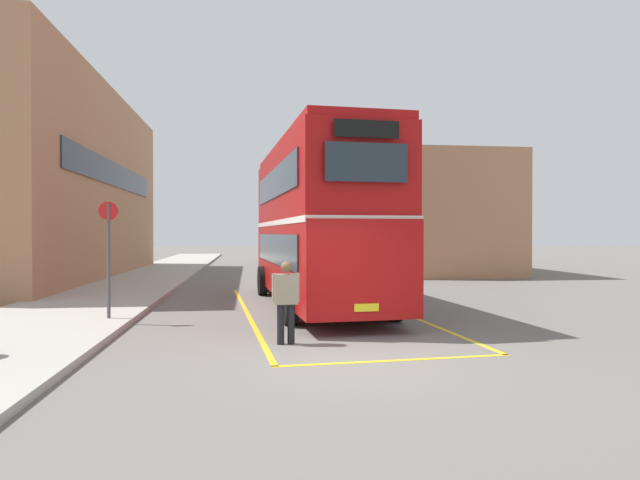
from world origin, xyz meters
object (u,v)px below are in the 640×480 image
object	(u,v)px
single_deck_bus	(310,241)
pedestrian_boarding	(286,297)
double_decker_bus	(317,221)
bus_stop_sign	(108,248)

from	to	relation	value
single_deck_bus	pedestrian_boarding	xyz separation A→B (m)	(-3.33, -26.03, -0.72)
double_decker_bus	single_deck_bus	bearing A→B (deg)	84.32
bus_stop_sign	single_deck_bus	bearing A→B (deg)	72.41
double_decker_bus	bus_stop_sign	distance (m)	5.92
pedestrian_boarding	bus_stop_sign	bearing A→B (deg)	144.17
single_deck_bus	bus_stop_sign	size ratio (longest dim) A/B	3.02
pedestrian_boarding	double_decker_bus	bearing A→B (deg)	76.76
double_decker_bus	single_deck_bus	xyz separation A→B (m)	(2.05, 20.58, -0.88)
double_decker_bus	single_deck_bus	distance (m)	20.70
double_decker_bus	single_deck_bus	size ratio (longest dim) A/B	1.24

